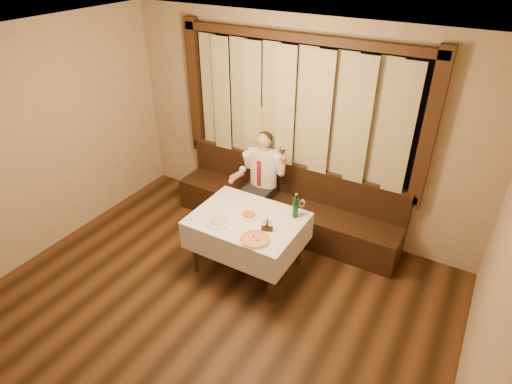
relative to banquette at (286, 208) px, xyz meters
The scene contains 10 objects.
room 2.12m from the banquette, 90.03° to the right, with size 5.01×6.01×2.81m.
banquette is the anchor object (origin of this frame).
dining_table 1.08m from the banquette, 90.00° to the right, with size 1.27×0.97×0.76m.
pizza 1.45m from the banquette, 77.75° to the right, with size 0.34×0.34×0.04m.
pasta_red 1.09m from the banquette, 90.25° to the right, with size 0.25×0.25×0.09m.
pasta_cream 1.39m from the banquette, 100.34° to the right, with size 0.28×0.28×0.10m.
green_bottle 1.04m from the banquette, 57.08° to the right, with size 0.07×0.07×0.31m.
table_wine_glass 1.01m from the banquette, 51.63° to the right, with size 0.08×0.08×0.20m.
cruet_caddy 1.26m from the banquette, 74.35° to the right, with size 0.14×0.10×0.14m.
seated_man 0.61m from the banquette, 165.58° to the right, with size 0.74×0.55×1.37m.
Camera 1 is at (2.14, -1.78, 3.59)m, focal length 30.00 mm.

